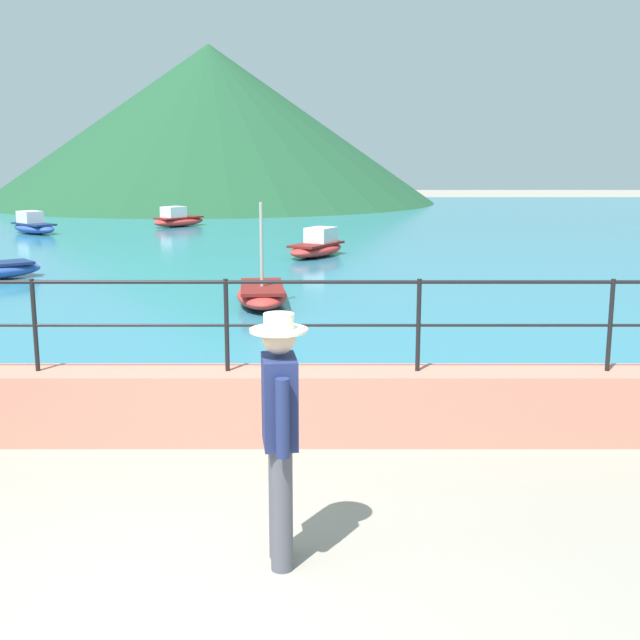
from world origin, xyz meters
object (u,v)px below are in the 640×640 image
object	(u,v)px
boat_1	(31,226)
boat_3	(315,246)
boat_5	(175,219)
person_walking	(277,427)
boat_6	(260,294)

from	to	relation	value
boat_1	boat_3	world-z (taller)	same
boat_5	person_walking	bearing A→B (deg)	-78.79
person_walking	boat_1	distance (m)	25.07
boat_3	boat_6	bearing A→B (deg)	-97.77
person_walking	boat_3	world-z (taller)	person_walking
boat_3	person_walking	bearing A→B (deg)	-90.66
person_walking	boat_1	size ratio (longest dim) A/B	0.77
person_walking	boat_5	size ratio (longest dim) A/B	0.75
person_walking	boat_3	bearing A→B (deg)	89.34
boat_5	boat_3	bearing A→B (deg)	-60.02
person_walking	boat_6	size ratio (longest dim) A/B	0.74
boat_3	boat_1	bearing A→B (deg)	146.73
person_walking	boat_3	xyz separation A→B (m)	(0.19, 16.66, -0.65)
boat_1	boat_6	size ratio (longest dim) A/B	0.96
boat_6	boat_5	bearing A→B (deg)	104.81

